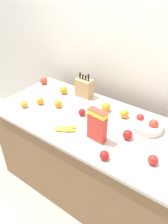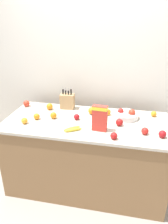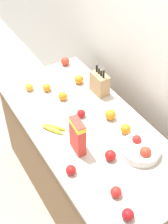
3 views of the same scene
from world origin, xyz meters
The scene contains 19 objects.
ground_plane centered at (0.00, 0.00, 0.00)m, with size 14.00×14.00×0.00m, color gray.
wall_back centered at (0.00, 0.65, 1.30)m, with size 9.00×0.06×2.60m.
counter centered at (0.00, 0.00, 0.45)m, with size 1.88×0.87×0.91m.
knife_block centered at (-0.31, 0.32, 1.01)m, with size 0.18×0.11×0.30m.
cereal_box centered at (0.18, -0.19, 1.06)m, with size 0.16×0.08×0.28m.
fruit_bowl centered at (0.44, 0.18, 0.95)m, with size 0.29×0.29×0.12m.
banana_bunch centered at (-0.10, -0.25, 0.92)m, with size 0.20×0.17×0.03m.
apple_by_knife_block centered at (0.80, -0.21, 0.94)m, with size 0.08×0.08×0.08m, color #A31419.
apple_rightmost centered at (0.64, -0.18, 0.94)m, with size 0.07×0.07×0.07m, color red.
apple_leftmost centered at (0.37, -0.04, 0.95)m, with size 0.08×0.08×0.08m, color red.
apple_near_bananas centered at (-0.86, 0.27, 0.95)m, with size 0.08×0.08×0.08m, color red.
apple_front centered at (-0.12, 0.01, 0.94)m, with size 0.07×0.07×0.07m, color #A31419.
apple_middle centered at (0.34, -0.34, 0.94)m, with size 0.07×0.07×0.07m, color red.
orange_mid_left centered at (0.22, 0.21, 0.95)m, with size 0.08×0.08×0.08m, color orange.
orange_front_left centered at (-0.66, -0.21, 0.94)m, with size 0.07×0.07×0.07m, color orange.
orange_by_cereal centered at (-0.57, -0.08, 0.94)m, with size 0.07×0.07×0.07m, color orange.
orange_near_bowl centered at (-0.53, 0.23, 0.95)m, with size 0.08×0.08×0.08m, color orange.
orange_back_center centered at (-0.39, -0.01, 0.95)m, with size 0.08×0.08×0.08m, color orange.
orange_front_right centered at (0.03, 0.20, 0.95)m, with size 0.09×0.09×0.09m, color orange.
Camera 3 is at (1.51, -0.94, 2.63)m, focal length 50.00 mm.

